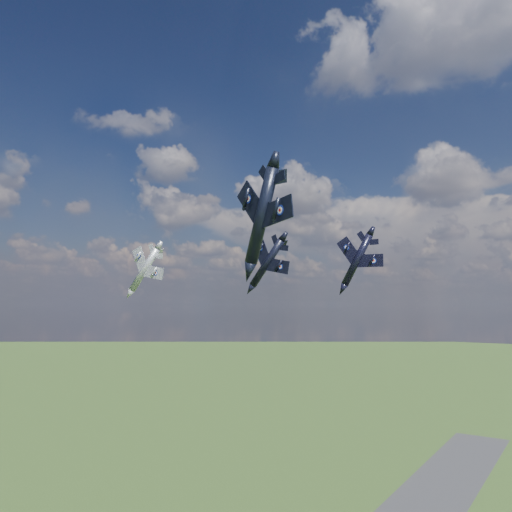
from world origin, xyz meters
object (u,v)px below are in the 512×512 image
Objects in this scene: jet_high_navy at (357,260)px; jet_left_silver at (145,269)px; jet_lead_navy at (267,263)px; jet_right_navy at (262,216)px.

jet_left_silver is at bearing -155.55° from jet_high_navy.
jet_left_silver reaches higher than jet_lead_navy.
jet_right_navy reaches higher than jet_left_silver.
jet_left_silver is at bearing 169.29° from jet_right_navy.
jet_left_silver is at bearing 177.41° from jet_lead_navy.
jet_lead_navy is 0.83× the size of jet_high_navy.
jet_left_silver is (-38.23, -23.12, -1.85)m from jet_high_navy.
jet_high_navy is (5.49, 26.18, 2.17)m from jet_lead_navy.
jet_right_navy reaches higher than jet_high_navy.
jet_right_navy is 52.44m from jet_left_silver.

